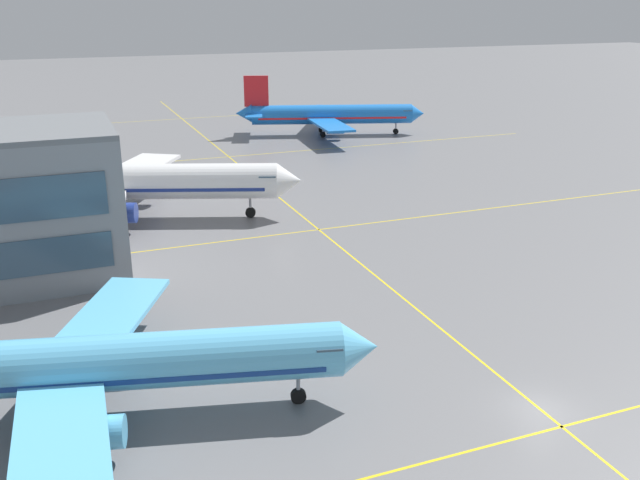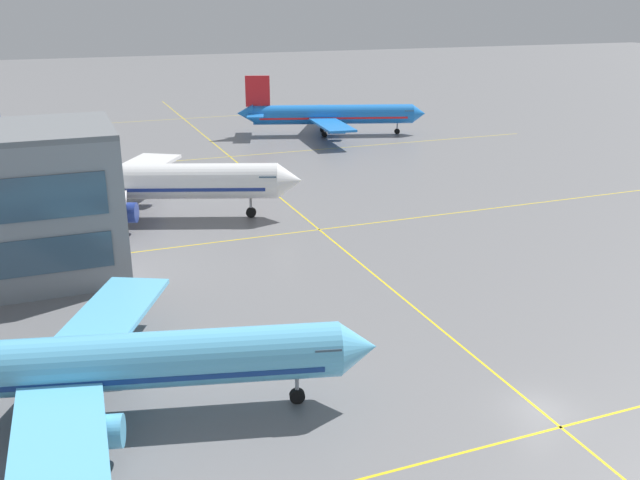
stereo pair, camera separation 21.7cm
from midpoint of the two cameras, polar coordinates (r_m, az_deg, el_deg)
The scene contains 5 objects.
ground_plane at distance 47.48m, azimuth 17.77°, elevation -13.20°, with size 600.00×600.00×0.00m, color slate.
airliner_front_gate at distance 44.98m, azimuth -17.95°, elevation -9.70°, with size 34.37×29.25×10.80m.
airliner_second_row at distance 84.45m, azimuth -15.82°, elevation 4.60°, with size 40.29×34.51×12.92m.
airliner_third_row at distance 133.60m, azimuth 0.94°, elevation 10.28°, with size 35.29×30.14×11.21m.
taxiway_markings at distance 96.96m, azimuth -4.39°, elevation 4.44°, with size 114.08×180.43×0.01m.
Camera 2 is at (-26.78, -30.33, 24.79)m, focal length 38.84 mm.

